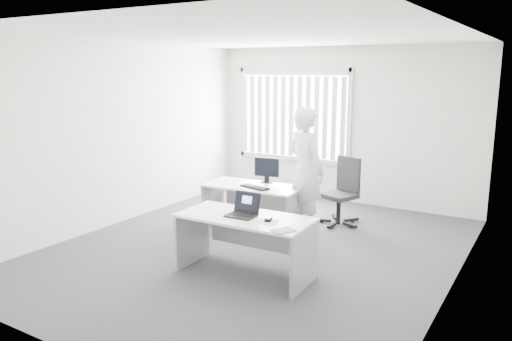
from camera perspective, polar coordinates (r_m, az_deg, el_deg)
The scene contains 18 objects.
ground at distance 6.87m, azimuth 0.03°, elevation -8.94°, with size 6.00×6.00×0.00m, color #424248.
wall_back at distance 9.19m, azimuth 9.89°, elevation 5.09°, with size 5.00×0.02×2.80m, color beige.
wall_front at distance 4.30m, azimuth -21.36°, elevation -2.77°, with size 5.00×0.02×2.80m, color beige.
wall_left at distance 8.09m, azimuth -15.28°, elevation 4.00°, with size 0.02×6.00×2.80m, color beige.
wall_right at distance 5.65m, azimuth 22.21°, elevation 0.43°, with size 0.02×6.00×2.80m, color beige.
ceiling at distance 6.45m, azimuth 0.03°, elevation 15.06°, with size 5.00×6.00×0.02m, color silver.
window at distance 9.55m, azimuth 4.22°, elevation 6.37°, with size 2.32×0.06×1.76m, color #B5B5B1.
blinds at distance 9.50m, azimuth 4.05°, elevation 6.17°, with size 2.20×0.10×1.50m, color silver, non-canonical shape.
desk_near at distance 5.89m, azimuth -1.28°, elevation -7.12°, with size 1.60×0.79×0.72m.
desk_far at distance 7.60m, azimuth -0.36°, elevation -3.08°, with size 1.52×0.79×0.67m.
office_chair at distance 7.98m, azimuth 9.67°, elevation -3.72°, with size 0.76×0.76×1.05m.
person at distance 7.37m, azimuth 5.71°, elevation 0.03°, with size 0.69×0.45×1.88m, color silver.
laptop at distance 5.78m, azimuth -1.76°, elevation -4.03°, with size 0.34×0.30×0.26m, color black, non-canonical shape.
paper_sheet at distance 5.63m, azimuth 1.12°, elevation -5.87°, with size 0.29×0.20×0.00m, color silver.
mouse at distance 5.65m, azimuth 1.42°, elevation -5.55°, with size 0.07×0.11×0.05m, color #AFAFB1, non-canonical shape.
booklet at distance 5.32m, azimuth 3.14°, elevation -6.86°, with size 0.17×0.23×0.01m, color silver.
keyboard at distance 7.38m, azimuth -0.15°, elevation -1.93°, with size 0.48×0.16×0.02m, color black.
monitor at distance 7.70m, azimuth 1.23°, elevation 0.03°, with size 0.39×0.12×0.39m, color black, non-canonical shape.
Camera 1 is at (3.36, -5.49, 2.40)m, focal length 35.00 mm.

